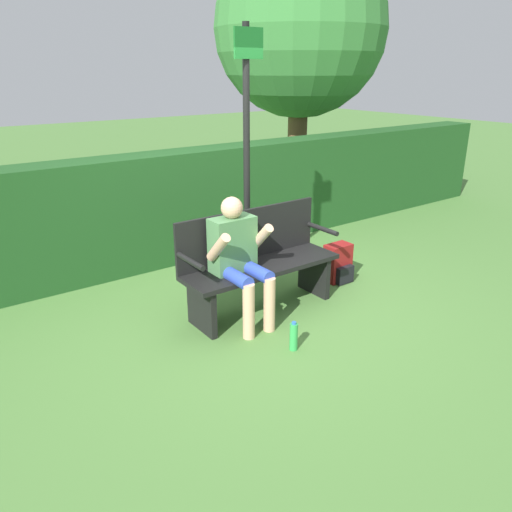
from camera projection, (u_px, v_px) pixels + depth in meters
ground_plane at (262, 310)px, 5.10m from camera, size 40.00×40.00×0.00m
hedge_back at (174, 207)px, 6.26m from camera, size 12.00×0.50×1.37m
park_bench at (258, 262)px, 4.98m from camera, size 1.65×0.49×1.01m
person_seated at (239, 254)px, 4.64m from camera, size 0.56×0.59×1.22m
backpack at (338, 264)px, 5.73m from camera, size 0.30×0.26×0.44m
water_bottle at (294, 336)px, 4.34m from camera, size 0.07×0.07×0.27m
signpost at (247, 149)px, 5.13m from camera, size 0.33×0.09×2.73m
tree at (300, 30)px, 8.67m from camera, size 3.01×3.01×4.46m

